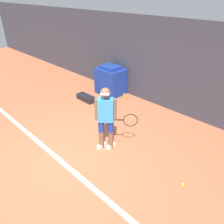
{
  "coord_description": "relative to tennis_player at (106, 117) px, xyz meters",
  "views": [
    {
      "loc": [
        3.36,
        -2.06,
        3.35
      ],
      "look_at": [
        0.3,
        1.04,
        0.9
      ],
      "focal_mm": 35.0,
      "sensor_mm": 36.0,
      "label": 1
    }
  ],
  "objects": [
    {
      "name": "equipment_bag",
      "position": [
        -2.35,
        1.29,
        -0.77
      ],
      "size": [
        0.72,
        0.29,
        0.18
      ],
      "color": "black",
      "rests_on": "ground_plane"
    },
    {
      "name": "ground_plane",
      "position": [
        -0.32,
        -0.85,
        -0.86
      ],
      "size": [
        24.0,
        24.0,
        0.0
      ],
      "primitive_type": "plane",
      "color": "#B76642"
    },
    {
      "name": "back_wall",
      "position": [
        -0.32,
        2.8,
        0.49
      ],
      "size": [
        24.0,
        0.1,
        2.7
      ],
      "color": "#383842",
      "rests_on": "ground_plane"
    },
    {
      "name": "water_bottle",
      "position": [
        -1.47,
        2.28,
        -0.74
      ],
      "size": [
        0.08,
        0.08,
        0.25
      ],
      "color": "orange",
      "rests_on": "ground_plane"
    },
    {
      "name": "court_baseline",
      "position": [
        -0.32,
        -1.08,
        -0.85
      ],
      "size": [
        21.6,
        0.1,
        0.01
      ],
      "color": "white",
      "rests_on": "ground_plane"
    },
    {
      "name": "tennis_player",
      "position": [
        0.0,
        0.0,
        0.0
      ],
      "size": [
        0.75,
        0.68,
        1.56
      ],
      "rotation": [
        0.0,
        0.0,
        0.72
      ],
      "color": "brown",
      "rests_on": "ground_plane"
    },
    {
      "name": "tennis_ball",
      "position": [
        1.92,
        0.19,
        -0.83
      ],
      "size": [
        0.07,
        0.07,
        0.07
      ],
      "color": "#D1E533",
      "rests_on": "ground_plane"
    },
    {
      "name": "covered_chair",
      "position": [
        -2.18,
        2.32,
        -0.37
      ],
      "size": [
        0.94,
        0.75,
        1.04
      ],
      "color": "navy",
      "rests_on": "ground_plane"
    }
  ]
}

